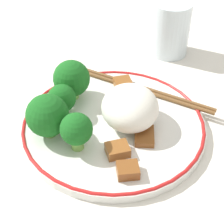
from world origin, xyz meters
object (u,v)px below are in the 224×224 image
(broccoli_back_right, at_px, (46,116))
(broccoli_back_left, at_px, (70,79))
(broccoli_mid_left, at_px, (75,130))
(drinking_glass, at_px, (169,28))
(plate, at_px, (112,125))
(broccoli_back_center, at_px, (60,99))
(chopsticks, at_px, (140,89))

(broccoli_back_right, bearing_deg, broccoli_back_left, 73.55)
(broccoli_mid_left, bearing_deg, broccoli_back_right, 147.46)
(broccoli_mid_left, bearing_deg, broccoli_back_left, 98.11)
(drinking_glass, bearing_deg, broccoli_back_right, -128.50)
(broccoli_back_left, height_order, drinking_glass, drinking_glass)
(plate, height_order, drinking_glass, drinking_glass)
(broccoli_back_center, bearing_deg, broccoli_back_left, 74.03)
(broccoli_back_left, bearing_deg, broccoli_back_center, -105.97)
(broccoli_back_left, height_order, broccoli_mid_left, broccoli_back_left)
(broccoli_back_center, distance_m, drinking_glass, 0.26)
(broccoli_back_left, height_order, broccoli_back_center, broccoli_back_left)
(chopsticks, xyz_separation_m, drinking_glass, (0.06, 0.14, 0.03))
(plate, bearing_deg, broccoli_back_left, 136.59)
(plate, distance_m, chopsticks, 0.09)
(broccoli_back_center, height_order, broccoli_mid_left, broccoli_mid_left)
(broccoli_back_left, xyz_separation_m, drinking_glass, (0.17, 0.16, 0.00))
(plate, xyz_separation_m, broccoli_back_left, (-0.06, 0.06, 0.04))
(broccoli_back_left, bearing_deg, chopsticks, 9.51)
(plate, distance_m, drinking_glass, 0.24)
(plate, relative_size, broccoli_mid_left, 4.79)
(broccoli_back_left, xyz_separation_m, broccoli_mid_left, (0.02, -0.11, -0.00))
(plate, xyz_separation_m, broccoli_back_center, (-0.07, 0.02, 0.03))
(plate, xyz_separation_m, broccoli_mid_left, (-0.05, -0.05, 0.04))
(broccoli_back_right, relative_size, broccoli_mid_left, 1.15)
(broccoli_back_center, height_order, chopsticks, broccoli_back_center)
(broccoli_back_center, distance_m, broccoli_back_right, 0.05)
(broccoli_back_left, bearing_deg, plate, -43.41)
(broccoli_back_left, height_order, chopsticks, broccoli_back_left)
(chopsticks, bearing_deg, broccoli_back_right, -142.28)
(broccoli_back_center, relative_size, drinking_glass, 0.49)
(chopsticks, height_order, drinking_glass, drinking_glass)
(chopsticks, relative_size, drinking_glass, 2.24)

